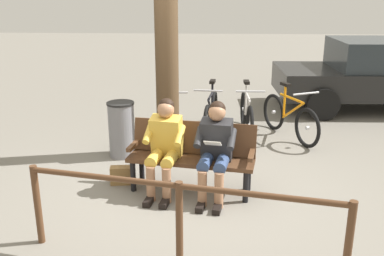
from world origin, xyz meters
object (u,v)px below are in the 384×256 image
object	(u,v)px
bench	(192,151)
person_reading	(215,146)
parked_car	(381,73)
bicycle_blue	(173,116)
tree_trunk	(166,20)
bicycle_silver	(289,118)
bicycle_purple	(211,114)
handbag	(122,175)
bicycle_red	(247,115)
person_companion	(165,142)
litter_bin	(122,129)

from	to	relation	value
bench	person_reading	distance (m)	0.40
person_reading	parked_car	world-z (taller)	parked_car
bicycle_blue	bench	bearing A→B (deg)	6.66
person_reading	bench	bearing A→B (deg)	-26.93
bench	bicycle_blue	xyz separation A→B (m)	(0.43, -2.07, -0.15)
tree_trunk	bicycle_silver	size ratio (longest dim) A/B	2.64
person_reading	bicycle_purple	bearing A→B (deg)	-78.76
handbag	parked_car	world-z (taller)	parked_car
tree_trunk	bicycle_silver	bearing A→B (deg)	-158.77
handbag	parked_car	size ratio (longest dim) A/B	0.07
bench	bicycle_red	world-z (taller)	bicycle_red
handbag	parked_car	distance (m)	6.30
person_companion	bicycle_red	world-z (taller)	person_companion
handbag	litter_bin	world-z (taller)	litter_bin
bicycle_red	tree_trunk	bearing A→B (deg)	-56.61
bicycle_silver	bicycle_red	xyz separation A→B (m)	(0.73, -0.14, 0.00)
handbag	bicycle_silver	xyz separation A→B (m)	(-2.52, -2.00, 0.24)
person_companion	parked_car	distance (m)	5.95
handbag	bicycle_silver	world-z (taller)	bicycle_silver
tree_trunk	bicycle_purple	world-z (taller)	tree_trunk
litter_bin	bicycle_red	distance (m)	2.29
litter_bin	bicycle_silver	size ratio (longest dim) A/B	0.55
bench	litter_bin	bearing A→B (deg)	-33.96
person_companion	handbag	size ratio (longest dim) A/B	4.00
tree_trunk	litter_bin	bearing A→B (deg)	16.82
person_companion	handbag	distance (m)	0.83
handbag	parked_car	xyz separation A→B (m)	(-4.76, -4.07, 0.65)
person_companion	litter_bin	size ratio (longest dim) A/B	1.40
bicycle_blue	bicycle_purple	bearing A→B (deg)	99.22
tree_trunk	parked_car	size ratio (longest dim) A/B	0.96
bicycle_silver	bicycle_purple	distance (m)	1.37
bench	bicycle_purple	xyz separation A→B (m)	(-0.22, -2.24, -0.15)
bench	handbag	world-z (taller)	bench
person_companion	bicycle_purple	distance (m)	2.43
person_companion	tree_trunk	size ratio (longest dim) A/B	0.29
handbag	bicycle_blue	bearing A→B (deg)	-104.47
bicycle_purple	parked_car	distance (m)	4.09
bicycle_red	bicycle_purple	xyz separation A→B (m)	(0.63, -0.02, 0.00)
person_companion	parked_car	size ratio (longest dim) A/B	0.28
bench	litter_bin	size ratio (longest dim) A/B	1.93
tree_trunk	bicycle_silver	distance (m)	2.75
person_companion	handbag	xyz separation A→B (m)	(0.60, -0.19, -0.54)
person_companion	bench	bearing A→B (deg)	-152.66
person_reading	bicycle_red	bearing A→B (deg)	-93.39
bicycle_silver	bicycle_red	size ratio (longest dim) A/B	0.92
person_companion	bicycle_purple	xyz separation A→B (m)	(-0.56, -2.34, -0.30)
bench	person_companion	world-z (taller)	person_companion
handbag	bicycle_silver	bearing A→B (deg)	-141.64
bicycle_red	parked_car	bearing A→B (deg)	120.89
bicycle_silver	bicycle_blue	xyz separation A→B (m)	(2.01, 0.00, 0.00)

